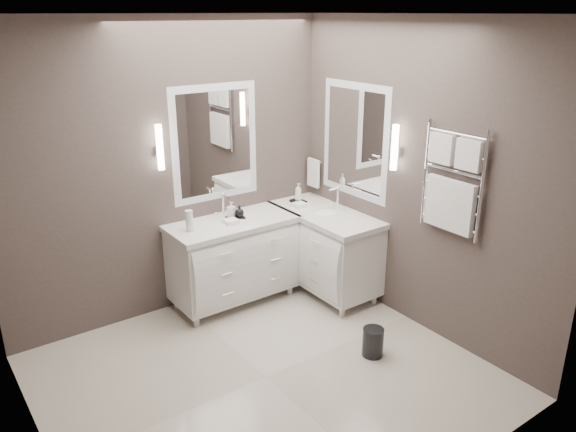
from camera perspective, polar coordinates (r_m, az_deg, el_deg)
floor at (r=4.61m, az=-2.30°, el=-16.11°), size 3.20×3.00×0.01m
ceiling at (r=3.72m, az=-2.91°, el=19.90°), size 3.20×3.00×0.01m
wall_back at (r=5.23m, az=-11.73°, el=4.52°), size 3.20×0.01×2.70m
wall_front at (r=2.93m, az=14.06°, el=-8.34°), size 3.20×0.01×2.70m
wall_left at (r=3.43m, az=-25.66°, el=-5.52°), size 0.01×3.00×2.70m
wall_right at (r=4.98m, az=13.05°, el=3.65°), size 0.01×3.00×2.70m
vanity_back at (r=5.48m, az=-5.58°, el=-4.05°), size 1.24×0.59×0.97m
vanity_right at (r=5.69m, az=3.72°, el=-3.03°), size 0.59×1.24×0.97m
mirror_back at (r=5.36m, az=-7.41°, el=7.36°), size 0.90×0.02×1.10m
mirror_right at (r=5.46m, az=6.79°, el=7.62°), size 0.02×0.90×1.10m
sconce_back at (r=5.05m, az=-12.89°, el=6.73°), size 0.06×0.06×0.40m
sconce_right at (r=5.01m, az=10.77°, el=6.77°), size 0.06×0.06×0.40m
towel_bar_corner at (r=5.94m, az=2.60°, el=4.46°), size 0.03×0.22×0.30m
towel_ladder at (r=4.69m, az=16.29°, el=2.86°), size 0.06×0.58×0.90m
waste_bin at (r=4.84m, az=8.62°, el=-12.54°), size 0.23×0.23×0.25m
amenity_tray_back at (r=5.38m, az=-5.38°, el=-0.15°), size 0.17×0.14×0.02m
amenity_tray_right at (r=5.82m, az=1.04°, el=1.50°), size 0.12×0.16×0.02m
water_bottle at (r=5.10m, az=-10.00°, el=-0.49°), size 0.08×0.08×0.20m
soap_bottle_a at (r=5.36m, az=-5.79°, el=0.70°), size 0.09×0.09×0.15m
soap_bottle_b at (r=5.35m, az=-4.96°, el=0.50°), size 0.11×0.11×0.11m
soap_bottle_c at (r=5.79m, az=1.05°, el=2.47°), size 0.09×0.09×0.18m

